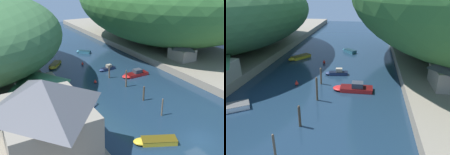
# 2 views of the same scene
# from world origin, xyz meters

# --- Properties ---
(water_surface) EXTENTS (130.00, 130.00, 0.00)m
(water_surface) POSITION_xyz_m (0.00, 30.00, 0.00)
(water_surface) COLOR #192D42
(water_surface) RESTS_ON ground
(right_bank) EXTENTS (22.00, 120.00, 1.50)m
(right_bank) POSITION_xyz_m (23.43, 30.00, 0.75)
(right_bank) COLOR gray
(right_bank) RESTS_ON ground
(waterfront_building) EXTENTS (9.37, 11.13, 8.63)m
(waterfront_building) POSITION_xyz_m (-18.06, 5.39, 5.97)
(waterfront_building) COLOR gray
(waterfront_building) RESTS_ON left_bank
(boathouse_shed) EXTENTS (6.82, 10.76, 3.91)m
(boathouse_shed) POSITION_xyz_m (-15.71, 17.19, 3.52)
(boathouse_shed) COLOR gray
(boathouse_shed) RESTS_ON left_bank
(right_bank_cottage) EXTENTS (4.53, 5.59, 4.42)m
(right_bank_cottage) POSITION_xyz_m (18.24, 22.63, 3.80)
(right_bank_cottage) COLOR gray
(right_bank_cottage) RESTS_ON right_bank
(boat_small_dinghy) EXTENTS (5.67, 3.76, 0.67)m
(boat_small_dinghy) POSITION_xyz_m (-5.74, 2.26, 0.33)
(boat_small_dinghy) COLOR gold
(boat_small_dinghy) RESTS_ON water_surface
(boat_far_upstream) EXTENTS (3.82, 3.68, 0.72)m
(boat_far_upstream) POSITION_xyz_m (2.17, 43.51, 0.36)
(boat_far_upstream) COLOR teal
(boat_far_upstream) RESTS_ON water_surface
(boat_white_cruiser) EXTENTS (4.43, 5.32, 0.64)m
(boat_white_cruiser) POSITION_xyz_m (-8.06, 36.53, 0.32)
(boat_white_cruiser) COLOR gold
(boat_white_cruiser) RESTS_ON water_surface
(boat_red_skiff) EXTENTS (4.18, 1.77, 1.21)m
(boat_red_skiff) POSITION_xyz_m (1.57, 28.50, 0.38)
(boat_red_skiff) COLOR navy
(boat_red_skiff) RESTS_ON water_surface
(boat_open_rowboat) EXTENTS (6.02, 2.14, 1.37)m
(boat_open_rowboat) POSITION_xyz_m (5.04, 22.50, 0.42)
(boat_open_rowboat) COLOR red
(boat_open_rowboat) RESTS_ON water_surface
(boat_mid_channel) EXTENTS (4.26, 3.67, 0.64)m
(boat_mid_channel) POSITION_xyz_m (-9.65, 14.64, 0.32)
(boat_mid_channel) COLOR white
(boat_mid_channel) RESTS_ON water_surface
(mooring_post_nearest) EXTENTS (0.22, 0.22, 2.86)m
(mooring_post_nearest) POSITION_xyz_m (-0.47, 7.05, 1.44)
(mooring_post_nearest) COLOR brown
(mooring_post_nearest) RESTS_ON water_surface
(mooring_post_second) EXTENTS (0.29, 0.29, 2.64)m
(mooring_post_second) POSITION_xyz_m (0.06, 12.45, 1.33)
(mooring_post_second) COLOR #4C3D2D
(mooring_post_second) RESTS_ON water_surface
(mooring_post_middle) EXTENTS (0.28, 0.28, 3.43)m
(mooring_post_middle) POSITION_xyz_m (0.49, 18.69, 1.72)
(mooring_post_middle) COLOR brown
(mooring_post_middle) RESTS_ON water_surface
(mooring_post_fourth) EXTENTS (0.29, 0.29, 2.76)m
(mooring_post_fourth) POSITION_xyz_m (-0.19, 24.13, 1.39)
(mooring_post_fourth) COLOR brown
(mooring_post_fourth) RESTS_ON water_surface
(channel_buoy_near) EXTENTS (0.56, 0.56, 0.84)m
(channel_buoy_near) POSITION_xyz_m (-3.93, 23.05, 0.33)
(channel_buoy_near) COLOR red
(channel_buoy_near) RESTS_ON water_surface
(channel_buoy_far) EXTENTS (0.55, 0.55, 0.83)m
(channel_buoy_far) POSITION_xyz_m (-1.90, 34.29, 0.32)
(channel_buoy_far) COLOR red
(channel_buoy_far) RESTS_ON water_surface
(person_on_quay) EXTENTS (0.29, 0.41, 1.69)m
(person_on_quay) POSITION_xyz_m (-13.08, 17.11, 2.48)
(person_on_quay) COLOR #282D3D
(person_on_quay) RESTS_ON left_bank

